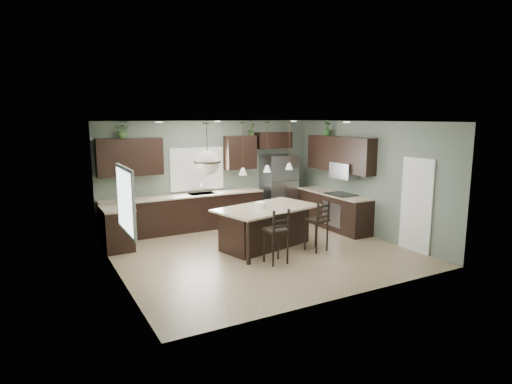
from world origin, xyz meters
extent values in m
plane|color=#9E8466|center=(0.00, 0.00, 0.00)|extent=(6.00, 6.00, 0.00)
cube|color=white|center=(2.98, -1.55, 1.02)|extent=(0.04, 0.82, 2.04)
cube|color=white|center=(-0.40, 2.73, 1.55)|extent=(1.35, 0.02, 1.00)
cube|color=white|center=(-2.98, -0.80, 1.55)|extent=(0.02, 1.10, 1.00)
cube|color=black|center=(-2.70, 1.70, 0.45)|extent=(0.60, 0.90, 0.90)
cube|color=beige|center=(-2.68, 1.70, 0.92)|extent=(0.66, 0.96, 0.04)
cube|color=black|center=(-0.85, 2.45, 0.45)|extent=(4.20, 0.60, 0.90)
cube|color=beige|center=(-0.85, 2.43, 0.92)|extent=(4.20, 0.66, 0.04)
cube|color=gray|center=(-0.40, 2.43, 0.94)|extent=(0.70, 0.45, 0.01)
cylinder|color=silver|center=(-0.40, 2.40, 1.08)|extent=(0.02, 0.02, 0.28)
cube|color=black|center=(-2.15, 2.58, 1.95)|extent=(1.55, 0.34, 0.90)
cube|color=black|center=(0.80, 2.58, 1.95)|extent=(0.85, 0.34, 0.90)
cube|color=black|center=(1.85, 2.58, 2.25)|extent=(1.05, 0.34, 0.45)
cube|color=black|center=(2.70, 0.87, 0.45)|extent=(0.60, 2.35, 0.90)
cube|color=beige|center=(2.68, 0.87, 0.92)|extent=(0.66, 2.35, 0.04)
cube|color=black|center=(2.68, 0.60, 0.94)|extent=(0.58, 0.75, 0.02)
cube|color=gray|center=(2.40, 0.60, 0.45)|extent=(0.01, 0.72, 0.60)
cube|color=black|center=(2.83, 0.87, 1.95)|extent=(0.34, 2.35, 0.90)
cube|color=gray|center=(2.78, 0.60, 1.55)|extent=(0.40, 0.75, 0.40)
cube|color=#98979F|center=(1.92, 2.41, 0.93)|extent=(0.90, 0.74, 1.85)
cube|color=black|center=(0.28, 0.21, 0.46)|extent=(2.50, 1.79, 0.92)
cylinder|color=white|center=(0.08, 0.17, 0.99)|extent=(0.24, 0.24, 0.14)
cube|color=black|center=(-0.10, -0.79, 0.57)|extent=(0.43, 0.43, 1.13)
cube|color=black|center=(1.11, -0.51, 0.56)|extent=(0.49, 0.49, 1.13)
imported|color=#315023|center=(-2.29, 2.55, 2.60)|extent=(0.47, 0.44, 0.41)
imported|color=#345123|center=(1.14, 2.55, 2.57)|extent=(0.20, 0.16, 0.35)
imported|color=#2D5726|center=(2.80, 1.39, 2.60)|extent=(0.27, 0.27, 0.39)
plane|color=slate|center=(0.00, 2.75, 1.40)|extent=(6.00, 0.00, 6.00)
plane|color=slate|center=(0.00, -2.75, 1.40)|extent=(6.00, 0.00, 6.00)
plane|color=slate|center=(-3.00, 0.00, 1.40)|extent=(0.00, 5.50, 5.50)
plane|color=slate|center=(3.00, 0.00, 1.40)|extent=(0.00, 5.50, 5.50)
plane|color=white|center=(0.00, 0.00, 2.80)|extent=(6.00, 6.00, 0.00)
camera|label=1|loc=(-4.36, -7.82, 2.89)|focal=30.00mm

